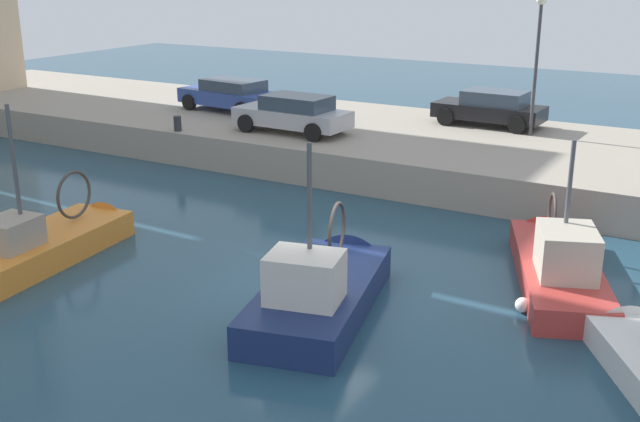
{
  "coord_description": "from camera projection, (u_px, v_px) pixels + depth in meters",
  "views": [
    {
      "loc": [
        -13.93,
        -8.3,
        7.11
      ],
      "look_at": [
        1.79,
        0.81,
        1.2
      ],
      "focal_mm": 43.43,
      "sensor_mm": 36.0,
      "label": 1
    }
  ],
  "objects": [
    {
      "name": "mooring_bollard_north",
      "position": [
        178.0,
        123.0,
        27.98
      ],
      "size": [
        0.28,
        0.28,
        0.55
      ],
      "primitive_type": "cylinder",
      "color": "#2D2D33",
      "rests_on": "quay_wall"
    },
    {
      "name": "parked_car_silver",
      "position": [
        293.0,
        113.0,
        27.57
      ],
      "size": [
        2.01,
        4.26,
        1.35
      ],
      "color": "#B7B7BC",
      "rests_on": "quay_wall"
    },
    {
      "name": "parked_car_blue",
      "position": [
        231.0,
        94.0,
        31.61
      ],
      "size": [
        2.4,
        4.48,
        1.3
      ],
      "color": "#334C9E",
      "rests_on": "quay_wall"
    },
    {
      "name": "fishing_boat_orange",
      "position": [
        49.0,
        254.0,
        19.38
      ],
      "size": [
        6.33,
        2.41,
        4.82
      ],
      "color": "orange",
      "rests_on": "ground"
    },
    {
      "name": "fishing_boat_red",
      "position": [
        555.0,
        272.0,
        18.06
      ],
      "size": [
        6.55,
        3.85,
        4.24
      ],
      "color": "#BC3833",
      "rests_on": "ground"
    },
    {
      "name": "quay_streetlamp",
      "position": [
        538.0,
        42.0,
        26.33
      ],
      "size": [
        0.36,
        0.36,
        4.83
      ],
      "color": "#38383D",
      "rests_on": "quay_wall"
    },
    {
      "name": "fishing_boat_navy",
      "position": [
        324.0,
        300.0,
        16.67
      ],
      "size": [
        6.07,
        3.25,
        4.75
      ],
      "color": "navy",
      "rests_on": "ground"
    },
    {
      "name": "parked_car_black",
      "position": [
        491.0,
        108.0,
        28.72
      ],
      "size": [
        1.96,
        4.05,
        1.32
      ],
      "color": "black",
      "rests_on": "quay_wall"
    },
    {
      "name": "water_surface",
      "position": [
        312.0,
        288.0,
        17.62
      ],
      "size": [
        80.0,
        80.0,
        0.0
      ],
      "primitive_type": "plane",
      "color": "navy",
      "rests_on": "ground"
    },
    {
      "name": "quay_wall",
      "position": [
        480.0,
        156.0,
        26.9
      ],
      "size": [
        9.0,
        56.0,
        1.2
      ],
      "primitive_type": "cube",
      "color": "#9E9384",
      "rests_on": "ground"
    }
  ]
}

